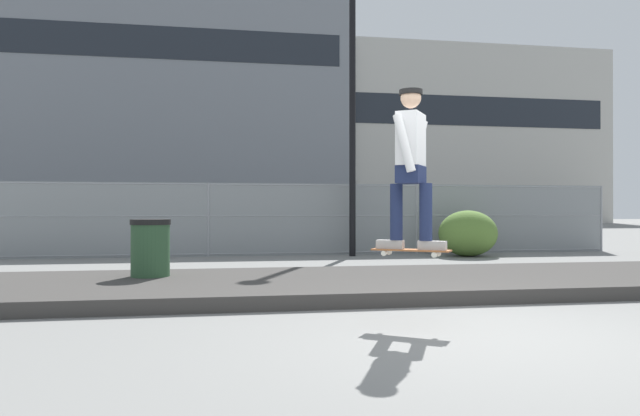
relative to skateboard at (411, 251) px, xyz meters
name	(u,v)px	position (x,y,z in m)	size (l,w,h in m)	color
ground_plane	(480,335)	(0.47, -0.58, -0.75)	(120.00, 120.00, 0.00)	slate
gravel_berm	(386,283)	(0.47, 2.55, -0.66)	(16.18, 3.21, 0.19)	#3D3A38
skateboard	(411,251)	(0.00, 0.00, 0.00)	(0.77, 0.61, 0.07)	#9E5B33
skater	(411,158)	(0.00, 0.00, 0.94)	(0.65, 0.61, 1.65)	#B2ADA8
chain_fence	(316,219)	(0.47, 8.98, 0.18)	(16.44, 0.06, 1.85)	gray
street_lamp	(352,67)	(1.33, 8.46, 4.02)	(0.44, 0.44, 7.81)	black
parked_car_near	(154,221)	(-3.94, 12.17, 0.08)	(4.50, 2.16, 1.66)	#474C54
library_building	(174,94)	(-6.14, 45.28, 10.46)	(29.19, 12.36, 22.42)	slate
office_block	(419,141)	(16.39, 45.94, 6.92)	(31.37, 12.59, 15.35)	#B2AFA8
shrub_left	(468,233)	(4.18, 7.91, -0.18)	(1.50, 1.22, 1.16)	#567A33
trash_bin	(150,254)	(-2.95, 3.15, -0.24)	(0.59, 0.59, 1.03)	#2D5133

